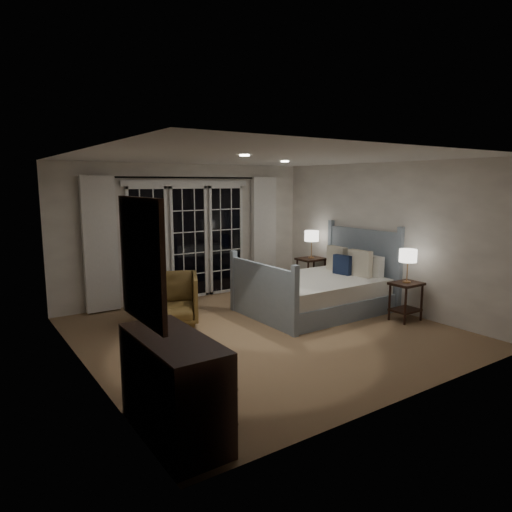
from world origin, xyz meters
TOP-DOWN VIEW (x-y plane):
  - floor at (0.00, 0.00)m, footprint 5.00×5.00m
  - ceiling at (0.00, 0.00)m, footprint 5.00×5.00m
  - wall_left at (-2.50, 0.00)m, footprint 0.02×5.00m
  - wall_right at (2.50, 0.00)m, footprint 0.02×5.00m
  - wall_back at (0.00, 2.50)m, footprint 5.00×0.02m
  - wall_front at (0.00, -2.50)m, footprint 5.00×0.02m
  - french_doors at (0.00, 2.46)m, footprint 2.50×0.04m
  - curtain_rod at (0.00, 2.40)m, footprint 3.50×0.03m
  - curtain_left at (-1.65, 2.38)m, footprint 0.55×0.10m
  - curtain_right at (1.65, 2.38)m, footprint 0.55×0.10m
  - downlight_a at (0.80, 0.60)m, footprint 0.12×0.12m
  - downlight_b at (-0.60, -0.40)m, footprint 0.12×0.12m
  - bed at (1.41, 0.43)m, footprint 2.29×1.64m
  - nightstand_left at (2.17, -0.77)m, footprint 0.47×0.38m
  - nightstand_right at (2.22, 1.55)m, footprint 0.52×0.42m
  - lamp_left at (2.17, -0.77)m, footprint 0.27×0.27m
  - lamp_right at (2.22, 1.55)m, footprint 0.28×0.28m
  - armchair at (-0.97, 1.16)m, footprint 1.12×1.13m
  - dresser at (-2.23, -1.80)m, footprint 0.53×1.24m
  - mirror at (-2.47, -1.80)m, footprint 0.05×0.85m

SIDE VIEW (x-z plane):
  - floor at x=0.00m, z-range 0.00..0.00m
  - bed at x=1.41m, z-range -0.33..1.00m
  - armchair at x=-0.97m, z-range 0.00..0.78m
  - nightstand_left at x=2.17m, z-range 0.10..0.71m
  - dresser at x=-2.23m, z-range 0.00..0.88m
  - nightstand_right at x=2.22m, z-range 0.11..0.79m
  - lamp_left at x=2.17m, z-range 0.77..1.29m
  - french_doors at x=0.00m, z-range -0.01..2.19m
  - lamp_right at x=2.22m, z-range 0.84..1.38m
  - curtain_left at x=-1.65m, z-range 0.02..2.27m
  - curtain_right at x=1.65m, z-range 0.02..2.27m
  - wall_left at x=-2.50m, z-range 0.00..2.50m
  - wall_right at x=2.50m, z-range 0.00..2.50m
  - wall_back at x=0.00m, z-range 0.00..2.50m
  - wall_front at x=0.00m, z-range 0.00..2.50m
  - mirror at x=-2.47m, z-range 1.05..2.05m
  - curtain_rod at x=0.00m, z-range 2.23..2.27m
  - downlight_a at x=0.80m, z-range 2.48..2.50m
  - downlight_b at x=-0.60m, z-range 2.48..2.50m
  - ceiling at x=0.00m, z-range 2.50..2.50m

